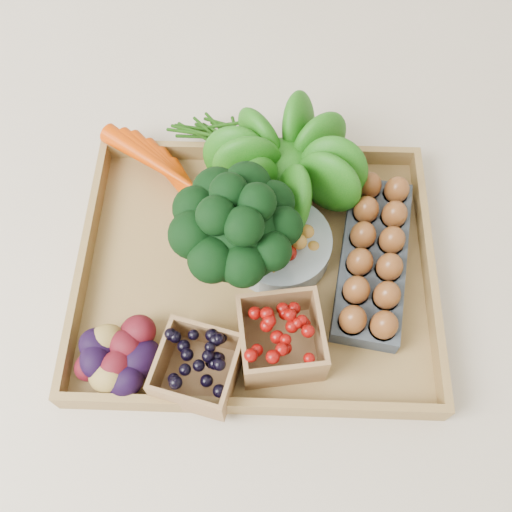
{
  "coord_description": "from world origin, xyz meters",
  "views": [
    {
      "loc": [
        0.01,
        -0.4,
        0.82
      ],
      "look_at": [
        0.0,
        0.0,
        0.06
      ],
      "focal_mm": 40.0,
      "sensor_mm": 36.0,
      "label": 1
    }
  ],
  "objects_px": {
    "broccoli": "(238,247)",
    "tray": "(256,271)",
    "egg_carton": "(373,259)",
    "cherry_bowl": "(280,246)"
  },
  "relations": [
    {
      "from": "tray",
      "to": "broccoli",
      "type": "distance_m",
      "value": 0.09
    },
    {
      "from": "tray",
      "to": "broccoli",
      "type": "xyz_separation_m",
      "value": [
        -0.03,
        -0.0,
        0.08
      ]
    },
    {
      "from": "cherry_bowl",
      "to": "tray",
      "type": "bearing_deg",
      "value": -139.11
    },
    {
      "from": "broccoli",
      "to": "cherry_bowl",
      "type": "relative_size",
      "value": 1.17
    },
    {
      "from": "broccoli",
      "to": "cherry_bowl",
      "type": "distance_m",
      "value": 0.09
    },
    {
      "from": "tray",
      "to": "broccoli",
      "type": "height_order",
      "value": "broccoli"
    },
    {
      "from": "tray",
      "to": "broccoli",
      "type": "relative_size",
      "value": 2.92
    },
    {
      "from": "tray",
      "to": "egg_carton",
      "type": "xyz_separation_m",
      "value": [
        0.18,
        0.01,
        0.02
      ]
    },
    {
      "from": "broccoli",
      "to": "egg_carton",
      "type": "bearing_deg",
      "value": 4.19
    },
    {
      "from": "broccoli",
      "to": "tray",
      "type": "bearing_deg",
      "value": 1.38
    }
  ]
}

